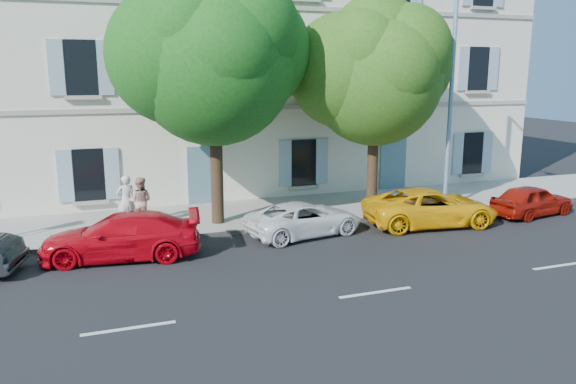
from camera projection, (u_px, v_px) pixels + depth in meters
name	position (u px, v px, depth m)	size (l,w,h in m)	color
ground	(315.00, 247.00, 17.79)	(90.00, 90.00, 0.00)	black
sidewalk	(271.00, 213.00, 21.87)	(36.00, 4.50, 0.15)	#A09E96
kerb	(290.00, 226.00, 19.87)	(36.00, 0.16, 0.16)	#9E998E
building	(232.00, 60.00, 25.92)	(28.00, 7.00, 12.00)	silver
car_red_coupe	(121.00, 236.00, 16.60)	(1.89, 4.64, 1.35)	red
car_white_coupe	(304.00, 219.00, 19.00)	(1.88, 4.07, 1.13)	white
car_yellow_supercar	(431.00, 207.00, 20.20)	(2.22, 4.81, 1.34)	#FBB10A
car_red_hatchback	(532.00, 200.00, 21.60)	(1.43, 3.55, 1.21)	#971309
tree_left	(214.00, 65.00, 18.98)	(5.55, 5.55, 8.60)	#3A2819
tree_right	(375.00, 79.00, 21.22)	(5.10, 5.10, 7.86)	#3A2819
street_lamp	(454.00, 90.00, 21.23)	(0.25, 1.73, 8.18)	#7293BF
pedestrian_a	(126.00, 201.00, 19.56)	(0.66, 0.43, 1.80)	silver
pedestrian_b	(140.00, 201.00, 19.58)	(0.84, 0.65, 1.73)	tan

